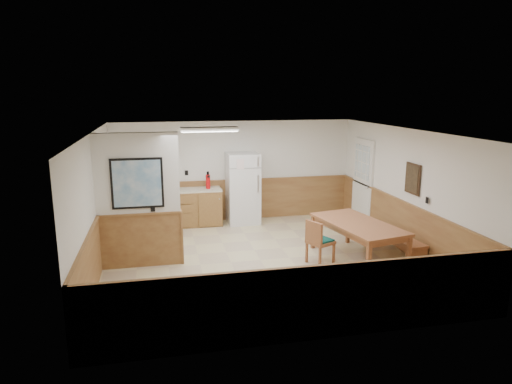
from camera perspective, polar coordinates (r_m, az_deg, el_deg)
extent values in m
plane|color=tan|center=(8.98, 0.58, -8.49)|extent=(6.00, 6.00, 0.00)
cube|color=silver|center=(8.41, 0.61, 7.61)|extent=(6.00, 6.00, 0.02)
cube|color=white|center=(11.50, -2.70, 2.64)|extent=(6.00, 0.02, 2.50)
cube|color=white|center=(9.71, 18.14, 0.18)|extent=(0.02, 6.00, 2.50)
cube|color=white|center=(8.49, -19.58, -1.64)|extent=(0.02, 6.00, 2.50)
cube|color=#9F753F|center=(11.63, -2.65, -1.02)|extent=(6.00, 0.04, 1.00)
cube|color=#9F753F|center=(9.88, 17.74, -4.08)|extent=(0.04, 6.00, 1.00)
cube|color=#9F753F|center=(8.69, -19.09, -6.44)|extent=(0.04, 6.00, 1.00)
cube|color=white|center=(8.51, -14.66, 2.17)|extent=(1.50, 0.15, 1.50)
cube|color=#9F753F|center=(8.82, -14.21, -5.85)|extent=(1.50, 0.17, 1.00)
cube|color=black|center=(8.45, -14.62, 1.05)|extent=(0.92, 0.03, 0.92)
cube|color=white|center=(8.43, -14.63, 1.03)|extent=(0.84, 0.01, 0.84)
cube|color=olive|center=(11.23, -7.93, -1.98)|extent=(1.40, 0.60, 0.86)
cube|color=olive|center=(11.23, -15.44, -2.33)|extent=(0.06, 0.60, 0.86)
cube|color=olive|center=(11.21, -11.66, -2.16)|extent=(0.06, 0.60, 0.86)
cube|color=beige|center=(11.11, -10.06, 0.17)|extent=(2.20, 0.60, 0.04)
cube|color=beige|center=(11.39, -10.13, 0.83)|extent=(2.20, 0.02, 0.10)
cube|color=white|center=(11.38, 13.17, 1.07)|extent=(0.05, 1.02, 2.15)
cube|color=white|center=(11.38, 13.12, 1.07)|extent=(0.04, 0.90, 2.05)
cube|color=silver|center=(11.28, 13.14, 3.68)|extent=(0.02, 0.76, 0.80)
cube|color=white|center=(11.28, -13.30, 3.67)|extent=(0.80, 0.03, 1.00)
cube|color=silver|center=(11.27, -13.30, 3.66)|extent=(0.70, 0.01, 0.90)
cube|color=#342214|center=(9.38, 19.01, 1.58)|extent=(0.03, 0.50, 0.60)
cube|color=black|center=(9.37, 18.91, 1.57)|extent=(0.01, 0.42, 0.52)
cube|color=white|center=(9.57, -5.85, 7.84)|extent=(1.20, 0.30, 0.08)
cube|color=white|center=(9.57, -5.85, 7.57)|extent=(1.15, 0.25, 0.01)
cube|color=white|center=(11.24, -1.66, 0.46)|extent=(0.78, 0.71, 1.75)
cube|color=silver|center=(10.82, 0.28, 3.86)|extent=(0.03, 0.02, 0.23)
cube|color=silver|center=(10.91, 0.27, 1.04)|extent=(0.03, 0.02, 0.41)
cube|color=#AD643F|center=(8.98, 12.65, -3.92)|extent=(1.36, 2.14, 0.05)
cube|color=#AD643F|center=(9.00, 12.62, -4.38)|extent=(1.25, 2.03, 0.10)
cube|color=#AD643F|center=(8.14, 13.89, -8.50)|extent=(0.08, 0.08, 0.70)
cube|color=#AD643F|center=(9.60, 7.14, -4.98)|extent=(0.08, 0.08, 0.70)
cube|color=#AD643F|center=(8.68, 18.53, -7.47)|extent=(0.08, 0.08, 0.70)
cube|color=#AD643F|center=(10.06, 11.45, -4.32)|extent=(0.08, 0.08, 0.70)
cube|color=#AD643F|center=(9.49, 16.87, -5.17)|extent=(0.54, 1.68, 0.05)
cube|color=#AD643F|center=(8.93, 19.18, -7.98)|extent=(0.35, 0.10, 0.40)
cube|color=#AD643F|center=(10.20, 14.70, -5.12)|extent=(0.35, 0.10, 0.40)
cube|color=#AD643F|center=(8.78, 8.06, -6.20)|extent=(0.56, 0.56, 0.06)
cube|color=#0E463A|center=(8.77, 8.07, -5.92)|extent=(0.50, 0.50, 0.03)
cube|color=#AD643F|center=(8.59, 7.24, -4.99)|extent=(0.22, 0.40, 0.40)
cube|color=#0E463A|center=(8.47, 6.36, -5.22)|extent=(0.17, 0.34, 0.34)
cube|color=#AD643F|center=(8.62, 7.99, -8.16)|extent=(0.05, 0.05, 0.39)
cube|color=#AD643F|center=(8.86, 6.36, -7.52)|extent=(0.05, 0.05, 0.39)
cube|color=#AD643F|center=(8.86, 9.68, -7.63)|extent=(0.05, 0.05, 0.39)
cube|color=#AD643F|center=(9.10, 8.04, -7.03)|extent=(0.05, 0.05, 0.39)
cylinder|color=red|center=(11.10, -6.02, 1.29)|extent=(0.13, 0.13, 0.34)
cylinder|color=black|center=(11.07, -6.04, 2.36)|extent=(0.06, 0.06, 0.08)
cylinder|color=green|center=(11.05, -13.34, 0.58)|extent=(0.08, 0.08, 0.20)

